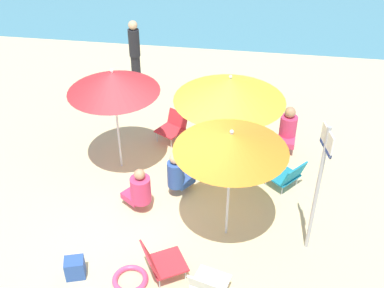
# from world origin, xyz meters

# --- Properties ---
(ground_plane) EXTENTS (40.00, 40.00, 0.00)m
(ground_plane) POSITION_xyz_m (0.00, 0.00, 0.00)
(ground_plane) COLOR beige
(umbrella_red) EXTENTS (1.64, 1.64, 2.10)m
(umbrella_red) POSITION_xyz_m (-0.85, 1.07, 1.85)
(umbrella_red) COLOR silver
(umbrella_red) RESTS_ON ground_plane
(umbrella_yellow) EXTENTS (2.05, 2.05, 1.90)m
(umbrella_yellow) POSITION_xyz_m (1.16, 1.53, 1.62)
(umbrella_yellow) COLOR silver
(umbrella_yellow) RESTS_ON ground_plane
(umbrella_orange) EXTENTS (1.70, 1.70, 2.04)m
(umbrella_orange) POSITION_xyz_m (1.33, -0.42, 1.83)
(umbrella_orange) COLOR silver
(umbrella_orange) RESTS_ON ground_plane
(beach_chair_a) EXTENTS (0.77, 0.77, 0.61)m
(beach_chair_a) POSITION_xyz_m (2.32, 0.87, 0.31)
(beach_chair_a) COLOR teal
(beach_chair_a) RESTS_ON ground_plane
(beach_chair_b) EXTENTS (0.77, 0.74, 0.62)m
(beach_chair_b) POSITION_xyz_m (0.45, -1.46, 0.31)
(beach_chair_b) COLOR red
(beach_chair_b) RESTS_ON ground_plane
(beach_chair_c) EXTENTS (0.61, 0.62, 0.58)m
(beach_chair_c) POSITION_xyz_m (1.19, -1.75, 0.33)
(beach_chair_c) COLOR white
(beach_chair_c) RESTS_ON ground_plane
(beach_chair_d) EXTENTS (0.70, 0.73, 0.58)m
(beach_chair_d) POSITION_xyz_m (-0.02, 2.15, 0.32)
(beach_chair_d) COLOR red
(beach_chair_d) RESTS_ON ground_plane
(person_a) EXTENTS (0.38, 0.57, 0.94)m
(person_a) POSITION_xyz_m (2.33, 2.16, 0.47)
(person_a) COLOR #DB3866
(person_a) RESTS_ON ground_plane
(person_b) EXTENTS (0.26, 0.26, 1.77)m
(person_b) POSITION_xyz_m (-1.30, 4.17, 0.92)
(person_b) COLOR black
(person_b) RESTS_ON ground_plane
(person_c) EXTENTS (0.57, 0.52, 0.87)m
(person_c) POSITION_xyz_m (-0.21, -0.05, 0.42)
(person_c) COLOR #DB3866
(person_c) RESTS_ON ground_plane
(person_d) EXTENTS (0.48, 0.53, 0.91)m
(person_d) POSITION_xyz_m (0.38, 0.45, 0.44)
(person_d) COLOR #2D519E
(person_d) RESTS_ON ground_plane
(warning_sign) EXTENTS (0.13, 0.43, 2.28)m
(warning_sign) POSITION_xyz_m (2.63, -0.53, 1.44)
(warning_sign) COLOR #ADADB2
(warning_sign) RESTS_ON ground_plane
(swim_ring) EXTENTS (0.54, 0.54, 0.08)m
(swim_ring) POSITION_xyz_m (0.02, -1.62, 0.04)
(swim_ring) COLOR #E54C7F
(swim_ring) RESTS_ON ground_plane
(beach_bag) EXTENTS (0.34, 0.31, 0.33)m
(beach_bag) POSITION_xyz_m (-0.81, -1.63, 0.16)
(beach_bag) COLOR #2D519E
(beach_bag) RESTS_ON ground_plane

